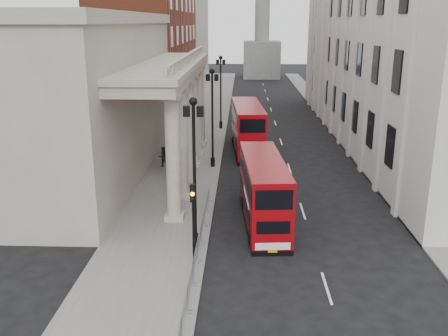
# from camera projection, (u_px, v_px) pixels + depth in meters

# --- Properties ---
(ground) EXTENTS (260.00, 260.00, 0.00)m
(ground) POSITION_uv_depth(u_px,v_px,m) (201.00, 285.00, 23.86)
(ground) COLOR black
(ground) RESTS_ON ground
(sidewalk_west) EXTENTS (6.00, 140.00, 0.12)m
(sidewalk_west) POSITION_uv_depth(u_px,v_px,m) (196.00, 140.00, 52.71)
(sidewalk_west) COLOR slate
(sidewalk_west) RESTS_ON ground
(sidewalk_east) EXTENTS (3.00, 140.00, 0.12)m
(sidewalk_east) POSITION_uv_depth(u_px,v_px,m) (353.00, 142.00, 52.11)
(sidewalk_east) COLOR slate
(sidewalk_east) RESTS_ON ground
(kerb) EXTENTS (0.20, 140.00, 0.14)m
(kerb) POSITION_uv_depth(u_px,v_px,m) (224.00, 140.00, 52.60)
(kerb) COLOR slate
(kerb) RESTS_ON ground
(portico_building) EXTENTS (9.00, 28.00, 12.00)m
(portico_building) POSITION_uv_depth(u_px,v_px,m) (87.00, 101.00, 39.80)
(portico_building) COLOR gray
(portico_building) RESTS_ON ground
(brick_building) EXTENTS (9.00, 32.00, 22.00)m
(brick_building) POSITION_uv_depth(u_px,v_px,m) (151.00, 30.00, 67.14)
(brick_building) COLOR maroon
(brick_building) RESTS_ON ground
(west_building_far) EXTENTS (9.00, 30.00, 20.00)m
(west_building_far) POSITION_uv_depth(u_px,v_px,m) (180.00, 33.00, 98.10)
(west_building_far) COLOR gray
(west_building_far) RESTS_ON ground
(east_building) EXTENTS (8.00, 55.00, 25.00)m
(east_building) POSITION_uv_depth(u_px,v_px,m) (383.00, 18.00, 50.43)
(east_building) COLOR beige
(east_building) RESTS_ON ground
(monument_column) EXTENTS (8.00, 8.00, 54.20)m
(monument_column) POSITION_uv_depth(u_px,v_px,m) (263.00, 3.00, 107.32)
(monument_column) COLOR #60605E
(monument_column) RESTS_ON ground
(lamp_post_south) EXTENTS (1.05, 0.44, 8.32)m
(lamp_post_south) POSITION_uv_depth(u_px,v_px,m) (194.00, 164.00, 26.33)
(lamp_post_south) COLOR black
(lamp_post_south) RESTS_ON sidewalk_west
(lamp_post_mid) EXTENTS (1.05, 0.44, 8.32)m
(lamp_post_mid) POSITION_uv_depth(u_px,v_px,m) (212.00, 111.00, 41.67)
(lamp_post_mid) COLOR black
(lamp_post_mid) RESTS_ON sidewalk_west
(lamp_post_north) EXTENTS (1.05, 0.44, 8.32)m
(lamp_post_north) POSITION_uv_depth(u_px,v_px,m) (221.00, 87.00, 57.00)
(lamp_post_north) COLOR black
(lamp_post_north) RESTS_ON sidewalk_west
(traffic_light) EXTENTS (0.28, 0.33, 4.30)m
(traffic_light) POSITION_uv_depth(u_px,v_px,m) (193.00, 210.00, 24.90)
(traffic_light) COLOR black
(traffic_light) RESTS_ON sidewalk_west
(crowd_barriers) EXTENTS (0.50, 18.75, 1.10)m
(crowd_barriers) POSITION_uv_depth(u_px,v_px,m) (197.00, 252.00, 25.82)
(crowd_barriers) COLOR gray
(crowd_barriers) RESTS_ON sidewalk_west
(bus_near) EXTENTS (2.98, 9.65, 4.10)m
(bus_near) POSITION_uv_depth(u_px,v_px,m) (263.00, 190.00, 30.74)
(bus_near) COLOR maroon
(bus_near) RESTS_ON ground
(bus_far) EXTENTS (3.30, 10.69, 4.55)m
(bus_far) POSITION_uv_depth(u_px,v_px,m) (248.00, 127.00, 47.86)
(bus_far) COLOR #96060C
(bus_far) RESTS_ON ground
(pedestrian_a) EXTENTS (0.67, 0.45, 1.80)m
(pedestrian_a) POSITION_uv_depth(u_px,v_px,m) (184.00, 164.00, 40.35)
(pedestrian_a) COLOR black
(pedestrian_a) RESTS_ON sidewalk_west
(pedestrian_b) EXTENTS (1.01, 0.90, 1.74)m
(pedestrian_b) POSITION_uv_depth(u_px,v_px,m) (163.00, 157.00, 42.76)
(pedestrian_b) COLOR #2A2422
(pedestrian_b) RESTS_ON sidewalk_west
(pedestrian_c) EXTENTS (0.93, 0.86, 1.59)m
(pedestrian_c) POSITION_uv_depth(u_px,v_px,m) (187.00, 149.00, 45.62)
(pedestrian_c) COLOR black
(pedestrian_c) RESTS_ON sidewalk_west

